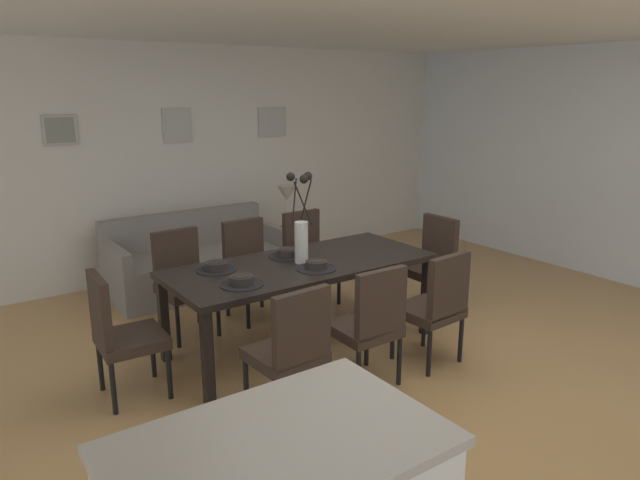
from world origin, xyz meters
TOP-DOWN VIEW (x-y plane):
  - ground_plane at (0.00, 0.00)m, footprint 9.00×9.00m
  - back_wall_panel at (0.00, 3.25)m, footprint 9.00×0.10m
  - side_window_wall at (3.65, 0.40)m, footprint 0.10×6.30m
  - ceiling_panel at (0.00, 0.40)m, footprint 9.00×7.20m
  - dining_table at (-0.23, 0.68)m, footprint 2.20×0.94m
  - dining_chair_near_left at (-0.90, -0.20)m, footprint 0.47×0.47m
  - dining_chair_near_right at (-0.92, 1.53)m, footprint 0.46×0.46m
  - dining_chair_far_left at (-0.20, -0.17)m, footprint 0.45×0.45m
  - dining_chair_far_right at (-0.25, 1.55)m, footprint 0.46×0.46m
  - dining_chair_mid_left at (0.44, -0.19)m, footprint 0.47×0.47m
  - dining_chair_mid_right at (0.42, 1.55)m, footprint 0.45×0.45m
  - dining_chair_head_west at (-1.73, 0.70)m, footprint 0.46×0.46m
  - dining_chair_head_east at (1.27, 0.67)m, footprint 0.44×0.44m
  - centerpiece_vase at (-0.23, 0.68)m, footprint 0.21×0.23m
  - placemat_near_left at (-0.89, 0.47)m, footprint 0.32×0.32m
  - bowl_near_left at (-0.89, 0.47)m, footprint 0.17×0.17m
  - placemat_near_right at (-0.89, 0.89)m, footprint 0.32×0.32m
  - bowl_near_right at (-0.89, 0.89)m, footprint 0.17×0.17m
  - placemat_far_left at (-0.23, 0.47)m, footprint 0.32×0.32m
  - bowl_far_left at (-0.23, 0.47)m, footprint 0.17×0.17m
  - placemat_far_right at (-0.23, 0.89)m, footprint 0.32×0.32m
  - bowl_far_right at (-0.23, 0.89)m, footprint 0.17×0.17m
  - sofa at (-0.36, 2.58)m, footprint 1.83×0.84m
  - side_table at (0.78, 2.52)m, footprint 0.36×0.36m
  - table_lamp at (0.78, 2.52)m, footprint 0.22×0.22m
  - framed_picture_left at (-1.46, 3.18)m, footprint 0.32×0.03m
  - framed_picture_center at (-0.23, 3.18)m, footprint 0.33×0.03m
  - framed_picture_right at (1.00, 3.18)m, footprint 0.38×0.03m

SIDE VIEW (x-z plane):
  - ground_plane at x=0.00m, z-range 0.00..0.00m
  - side_table at x=0.78m, z-range 0.00..0.52m
  - sofa at x=-0.36m, z-range -0.12..0.68m
  - dining_chair_near_left at x=-0.90m, z-range 0.05..0.97m
  - dining_chair_near_right at x=-0.92m, z-range 0.05..0.97m
  - dining_chair_far_left at x=-0.20m, z-range 0.05..0.97m
  - dining_chair_far_right at x=-0.25m, z-range 0.05..0.97m
  - dining_chair_mid_left at x=0.44m, z-range 0.05..0.97m
  - dining_chair_mid_right at x=0.42m, z-range 0.05..0.97m
  - dining_chair_head_west at x=-1.73m, z-range 0.05..0.97m
  - dining_chair_head_east at x=1.27m, z-range 0.05..0.97m
  - dining_table at x=-0.23m, z-range 0.30..1.04m
  - placemat_near_left at x=-0.89m, z-range 0.74..0.75m
  - placemat_near_right at x=-0.89m, z-range 0.74..0.75m
  - placemat_far_left at x=-0.23m, z-range 0.74..0.75m
  - placemat_far_right at x=-0.23m, z-range 0.74..0.75m
  - bowl_near_left at x=-0.89m, z-range 0.75..0.81m
  - bowl_near_right at x=-0.89m, z-range 0.75..0.81m
  - bowl_far_left at x=-0.23m, z-range 0.75..0.81m
  - bowl_far_right at x=-0.23m, z-range 0.75..0.81m
  - table_lamp at x=0.78m, z-range 0.64..1.15m
  - centerpiece_vase at x=-0.23m, z-range 0.66..1.39m
  - back_wall_panel at x=0.00m, z-range 0.00..2.60m
  - side_window_wall at x=3.65m, z-range 0.00..2.60m
  - framed_picture_left at x=-1.46m, z-range 1.56..1.86m
  - framed_picture_center at x=-0.23m, z-range 1.52..1.90m
  - framed_picture_right at x=1.00m, z-range 1.54..1.89m
  - ceiling_panel at x=0.00m, z-range 2.60..2.68m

